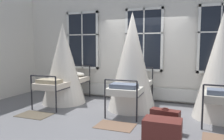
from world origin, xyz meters
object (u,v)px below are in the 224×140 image
suitcase_dark (165,121)px  cot_third (223,66)px  cot_first (64,65)px  cot_second (132,63)px  travel_trunk (162,131)px

suitcase_dark → cot_third: bearing=60.5°
cot_first → cot_second: (2.07, 0.03, 0.10)m
cot_third → suitcase_dark: size_ratio=4.32×
suitcase_dark → cot_second: bearing=137.9°
travel_trunk → cot_third: bearing=61.1°
travel_trunk → cot_second: bearing=120.5°
cot_second → cot_third: 2.13m
cot_second → travel_trunk: bearing=-150.9°
cot_second → suitcase_dark: (1.06, -1.31, -1.00)m
cot_third → travel_trunk: (-1.04, -1.89, -1.01)m
cot_first → travel_trunk: size_ratio=3.64×
cot_third → suitcase_dark: (-1.07, -1.35, -1.00)m
cot_first → cot_third: bearing=-90.2°
suitcase_dark → cot_first: bearing=166.7°
cot_first → suitcase_dark: bearing=-113.4°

